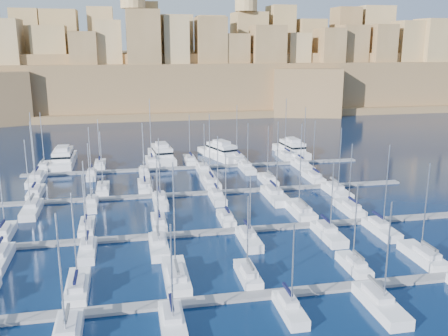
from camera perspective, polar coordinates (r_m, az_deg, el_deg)
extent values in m
plane|color=#021031|center=(94.71, -0.22, -4.66)|extent=(600.00, 600.00, 0.00)
cube|color=slate|center=(64.27, 5.76, -14.12)|extent=(84.00, 2.00, 0.40)
cube|color=slate|center=(83.61, 1.36, -7.14)|extent=(84.00, 2.00, 0.40)
cube|color=slate|center=(104.01, -1.28, -2.81)|extent=(84.00, 2.00, 0.40)
cube|color=slate|center=(124.95, -3.03, 0.09)|extent=(84.00, 2.00, 0.40)
cube|color=white|center=(67.10, -16.37, -13.07)|extent=(2.75, 9.17, 1.66)
cube|color=silver|center=(65.76, -16.51, -12.51)|extent=(1.93, 4.13, 0.70)
cylinder|color=#9EA0A8|center=(64.82, -16.74, -7.65)|extent=(0.18, 0.18, 11.59)
cube|color=black|center=(64.89, -16.61, -11.86)|extent=(0.35, 3.67, 0.35)
cube|color=white|center=(67.43, -5.51, -12.34)|extent=(3.08, 10.26, 1.71)
cube|color=silver|center=(65.98, -5.44, -11.80)|extent=(2.15, 4.62, 0.70)
cylinder|color=#9EA0A8|center=(64.69, -5.72, -5.65)|extent=(0.18, 0.18, 14.64)
cube|color=#595B60|center=(65.07, -5.41, -11.16)|extent=(0.35, 4.10, 0.35)
cube|color=white|center=(67.75, 2.75, -12.22)|extent=(2.31, 7.69, 1.58)
cube|color=silver|center=(66.58, 2.92, -11.62)|extent=(1.61, 3.46, 0.70)
cylinder|color=#9EA0A8|center=(65.71, 2.73, -7.50)|extent=(0.18, 0.18, 10.12)
cube|color=#595B60|center=(65.79, 3.02, -10.94)|extent=(0.35, 3.08, 0.35)
cube|color=white|center=(72.52, 14.60, -10.84)|extent=(2.27, 7.57, 1.58)
cube|color=silver|center=(71.44, 14.92, -10.25)|extent=(1.59, 3.41, 0.70)
cylinder|color=#9EA0A8|center=(70.45, 14.79, -6.05)|extent=(0.18, 0.18, 11.04)
cube|color=#595B60|center=(70.71, 15.11, -9.60)|extent=(0.35, 3.03, 0.35)
cube|color=white|center=(78.43, 21.73, -9.43)|extent=(2.82, 9.39, 1.67)
cube|color=silver|center=(77.27, 22.19, -8.88)|extent=(1.97, 4.23, 0.70)
cylinder|color=#9EA0A8|center=(76.29, 22.04, -4.24)|extent=(0.18, 0.18, 12.96)
cube|color=#595B60|center=(76.52, 22.45, -8.28)|extent=(0.35, 3.76, 0.35)
cube|color=silver|center=(57.51, -17.49, -16.69)|extent=(1.98, 4.24, 0.70)
cylinder|color=#9EA0A8|center=(53.36, -18.16, -11.65)|extent=(0.18, 0.18, 13.24)
cube|color=#595B60|center=(57.39, -17.52, -15.54)|extent=(0.35, 3.77, 0.35)
cube|color=white|center=(57.28, -5.86, -17.58)|extent=(2.64, 8.81, 1.64)
cube|color=silver|center=(57.43, -5.98, -16.13)|extent=(1.85, 3.96, 0.70)
cylinder|color=#9EA0A8|center=(53.79, -5.99, -12.00)|extent=(0.18, 0.18, 11.19)
cube|color=black|center=(57.29, -6.05, -15.00)|extent=(0.35, 3.52, 0.35)
cube|color=white|center=(60.34, 7.55, -15.89)|extent=(2.24, 7.47, 1.57)
cube|color=silver|center=(60.40, 7.36, -14.62)|extent=(1.57, 3.36, 0.70)
cylinder|color=#9EA0A8|center=(57.36, 7.87, -11.07)|extent=(0.18, 0.18, 9.98)
cube|color=black|center=(60.21, 7.28, -13.57)|extent=(0.35, 2.99, 0.35)
cube|color=white|center=(63.45, 17.48, -14.81)|extent=(2.90, 9.67, 1.68)
cube|color=silver|center=(63.64, 17.14, -13.48)|extent=(2.03, 4.35, 0.70)
cylinder|color=#9EA0A8|center=(60.09, 18.19, -9.22)|extent=(0.18, 0.18, 12.15)
cube|color=#595B60|center=(63.54, 17.00, -12.45)|extent=(0.35, 3.87, 0.35)
cube|color=white|center=(88.74, -23.72, -6.90)|extent=(2.43, 8.10, 1.60)
cube|color=silver|center=(87.61, -23.91, -6.38)|extent=(1.70, 3.64, 0.70)
cylinder|color=#9EA0A8|center=(87.09, -24.10, -2.71)|extent=(0.18, 0.18, 11.69)
cube|color=black|center=(86.90, -24.03, -5.82)|extent=(0.35, 3.24, 0.35)
cube|color=white|center=(86.73, -15.39, -6.65)|extent=(2.42, 8.06, 1.60)
cube|color=silver|center=(85.58, -15.47, -6.12)|extent=(1.69, 3.63, 0.70)
cylinder|color=#9EA0A8|center=(85.18, -15.64, -2.70)|extent=(0.18, 0.18, 10.64)
cube|color=black|center=(84.85, -15.54, -5.55)|extent=(0.35, 3.22, 0.35)
cube|color=white|center=(86.47, -7.45, -6.31)|extent=(2.36, 7.87, 1.59)
cube|color=silver|center=(85.34, -7.44, -5.77)|extent=(1.65, 3.54, 0.70)
cylinder|color=#9EA0A8|center=(84.81, -7.61, -2.12)|extent=(0.18, 0.18, 11.35)
cube|color=black|center=(84.61, -7.44, -5.19)|extent=(0.35, 3.15, 0.35)
cube|color=white|center=(87.69, 0.23, -5.90)|extent=(2.24, 7.45, 1.57)
cube|color=silver|center=(86.62, 0.33, -5.36)|extent=(1.57, 3.35, 0.70)
cylinder|color=#9EA0A8|center=(86.11, 0.19, -1.93)|extent=(0.18, 0.18, 10.84)
cube|color=black|center=(85.93, 0.38, -4.78)|extent=(0.35, 2.98, 0.35)
cube|color=white|center=(92.67, 8.64, -4.89)|extent=(3.13, 10.44, 1.72)
cube|color=silver|center=(91.36, 8.89, -4.38)|extent=(2.19, 4.70, 0.70)
cylinder|color=#9EA0A8|center=(90.76, 8.73, 0.27)|extent=(0.18, 0.18, 15.22)
cube|color=#595B60|center=(90.57, 9.03, -3.86)|extent=(0.35, 4.18, 0.35)
cube|color=white|center=(95.61, 14.13, -4.59)|extent=(2.72, 9.07, 1.65)
cube|color=silver|center=(94.48, 14.40, -4.09)|extent=(1.91, 4.08, 0.70)
cylinder|color=#9EA0A8|center=(94.15, 14.25, -0.72)|extent=(0.18, 0.18, 11.48)
cube|color=black|center=(93.77, 14.56, -3.56)|extent=(0.35, 3.63, 0.35)
cube|color=white|center=(77.39, -15.31, -9.24)|extent=(2.39, 7.97, 1.60)
cube|color=silver|center=(77.68, -15.33, -8.23)|extent=(1.67, 3.59, 0.70)
cylinder|color=#9EA0A8|center=(74.75, -15.65, -4.84)|extent=(0.18, 0.18, 11.22)
cube|color=black|center=(77.67, -15.36, -7.40)|extent=(0.35, 3.19, 0.35)
cube|color=white|center=(76.75, -7.46, -9.01)|extent=(2.69, 8.97, 1.65)
cube|color=silver|center=(77.13, -7.53, -7.95)|extent=(1.88, 4.04, 0.70)
cylinder|color=#9EA0A8|center=(74.02, -7.59, -4.53)|extent=(0.18, 0.18, 11.31)
cube|color=#595B60|center=(77.16, -7.58, -7.10)|extent=(0.35, 3.59, 0.35)
cube|color=white|center=(78.91, 2.87, -8.25)|extent=(2.58, 8.60, 1.63)
cube|color=silver|center=(79.25, 2.73, -7.23)|extent=(1.81, 3.87, 0.70)
cylinder|color=#9EA0A8|center=(76.51, 3.00, -4.40)|extent=(0.18, 0.18, 9.81)
cube|color=black|center=(79.26, 2.66, -6.42)|extent=(0.35, 3.44, 0.35)
cube|color=white|center=(82.56, 11.87, -7.49)|extent=(2.81, 9.36, 1.67)
cube|color=silver|center=(82.93, 11.66, -6.50)|extent=(1.97, 4.21, 0.70)
cylinder|color=#9EA0A8|center=(79.98, 12.24, -3.22)|extent=(0.18, 0.18, 11.51)
cube|color=black|center=(82.98, 11.57, -5.71)|extent=(0.35, 3.74, 0.35)
cube|color=white|center=(86.64, 17.54, -6.82)|extent=(2.70, 9.00, 1.65)
cube|color=silver|center=(86.98, 17.32, -5.89)|extent=(1.89, 4.05, 0.70)
cylinder|color=#9EA0A8|center=(83.92, 18.07, -2.04)|extent=(0.18, 0.18, 13.63)
cube|color=black|center=(87.01, 17.23, -5.15)|extent=(0.35, 3.60, 0.35)
cube|color=white|center=(109.35, -20.70, -2.72)|extent=(2.67, 8.90, 1.64)
cube|color=silver|center=(108.19, -20.82, -2.26)|extent=(1.87, 4.00, 0.70)
cylinder|color=#9EA0A8|center=(107.90, -21.02, 1.32)|extent=(0.18, 0.18, 13.97)
cube|color=black|center=(107.49, -20.91, -1.79)|extent=(0.35, 3.56, 0.35)
cube|color=white|center=(107.68, -13.66, -2.45)|extent=(2.56, 8.53, 1.63)
cube|color=silver|center=(106.54, -13.71, -1.98)|extent=(1.79, 3.84, 0.70)
cylinder|color=#9EA0A8|center=(106.45, -13.86, 1.01)|extent=(0.18, 0.18, 11.51)
cube|color=#595B60|center=(105.85, -13.75, -1.50)|extent=(0.35, 3.41, 0.35)
cube|color=white|center=(107.91, -9.05, -2.17)|extent=(2.76, 9.19, 1.66)
cube|color=silver|center=(106.70, -9.06, -1.70)|extent=(1.93, 4.14, 0.70)
cylinder|color=#9EA0A8|center=(106.55, -9.21, 1.66)|extent=(0.18, 0.18, 12.94)
cube|color=black|center=(105.98, -9.07, -1.22)|extent=(0.35, 3.68, 0.35)
cube|color=white|center=(110.01, -1.59, -1.66)|extent=(3.23, 10.76, 1.74)
cube|color=silver|center=(108.66, -1.50, -1.19)|extent=(2.26, 4.84, 0.70)
cylinder|color=#9EA0A8|center=(108.63, -1.67, 2.47)|extent=(0.18, 0.18, 14.22)
cube|color=black|center=(107.88, -1.46, -0.73)|extent=(0.35, 4.30, 0.35)
cube|color=white|center=(111.90, 5.04, -1.46)|extent=(2.63, 8.77, 1.64)
cube|color=silver|center=(110.78, 5.18, -1.00)|extent=(1.84, 3.94, 0.70)
cylinder|color=#9EA0A8|center=(110.73, 5.05, 1.86)|extent=(0.18, 0.18, 11.45)
cube|color=#595B60|center=(110.11, 5.25, -0.53)|extent=(0.35, 3.51, 0.35)
cube|color=white|center=(115.32, 10.18, -1.16)|extent=(2.64, 8.80, 1.64)
cube|color=silver|center=(114.23, 10.36, -0.71)|extent=(1.85, 3.96, 0.70)
cylinder|color=#9EA0A8|center=(114.09, 10.25, 2.29)|extent=(0.18, 0.18, 12.38)
cube|color=black|center=(113.57, 10.47, -0.25)|extent=(0.35, 3.52, 0.35)
cube|color=white|center=(98.51, -21.13, -4.57)|extent=(2.92, 9.75, 1.69)
cube|color=silver|center=(99.07, -21.10, -3.73)|extent=(2.05, 4.39, 0.70)
cylinder|color=#9EA0A8|center=(96.12, -21.55, -0.64)|extent=(0.18, 0.18, 12.53)
cube|color=#595B60|center=(99.23, -21.10, -3.07)|extent=(0.35, 3.90, 0.35)
cube|color=white|center=(98.19, -14.88, -4.16)|extent=(2.28, 7.60, 1.58)
cube|color=silver|center=(98.57, -14.89, -3.40)|extent=(1.60, 3.42, 0.70)
cylinder|color=#9EA0A8|center=(96.04, -15.13, -0.57)|extent=(0.18, 0.18, 11.34)
cube|color=#595B60|center=(98.63, -14.92, -2.75)|extent=(0.35, 3.04, 0.35)
cube|color=white|center=(97.52, -7.30, -3.90)|extent=(2.64, 8.79, 1.64)
cube|color=silver|center=(98.01, -7.36, -3.09)|extent=(1.85, 3.96, 0.70)
cylinder|color=#9EA0A8|center=(95.24, -7.41, -0.12)|extent=(0.18, 0.18, 11.84)
cube|color=black|center=(98.12, -7.40, -2.43)|extent=(0.35, 3.52, 0.35)
cube|color=white|center=(99.12, -0.76, -3.49)|extent=(2.46, 8.21, 1.61)
cube|color=silver|center=(99.55, -0.85, -2.71)|extent=(1.73, 3.70, 0.70)
cylinder|color=#9EA0A8|center=(96.89, -0.73, 0.23)|extent=(0.18, 0.18, 11.84)
cube|color=black|center=(99.63, -0.89, -2.07)|extent=(0.35, 3.29, 0.35)
cube|color=white|center=(100.48, 5.90, -3.28)|extent=(3.29, 10.98, 1.75)
cube|color=silver|center=(101.12, 5.74, -2.43)|extent=(2.31, 4.94, 0.70)
cylinder|color=#9EA0A8|center=(97.86, 6.12, 1.14)|extent=(0.18, 0.18, 14.38)
cube|color=black|center=(101.33, 5.66, -1.78)|extent=(0.35, 4.39, 0.35)
cube|color=white|center=(105.48, 12.78, -2.73)|extent=(3.01, 10.04, 1.70)
cube|color=silver|center=(106.02, 12.60, -1.95)|extent=(2.11, 4.52, 0.70)
cylinder|color=#9EA0A8|center=(103.21, 13.11, 1.02)|extent=(0.18, 0.18, 12.68)
cube|color=#595B60|center=(106.18, 12.52, -1.33)|extent=(0.35, 4.02, 0.35)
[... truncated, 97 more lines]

